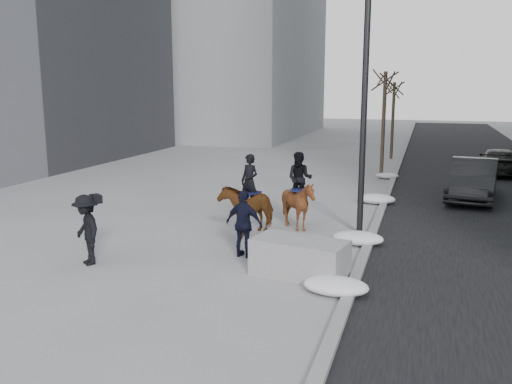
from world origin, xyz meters
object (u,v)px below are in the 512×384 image
(mounted_left, at_px, (248,204))
(car_near, at_px, (473,179))
(planter, at_px, (300,258))
(mounted_right, at_px, (299,199))

(mounted_left, bearing_deg, car_near, 47.24)
(car_near, xyz_separation_m, mounted_left, (-6.76, -7.31, 0.10))
(planter, xyz_separation_m, car_near, (4.47, 10.46, 0.35))
(mounted_left, distance_m, mounted_right, 1.60)
(planter, distance_m, mounted_left, 3.92)
(mounted_right, bearing_deg, planter, -76.55)
(car_near, distance_m, mounted_left, 9.96)
(car_near, distance_m, mounted_right, 8.41)
(planter, distance_m, mounted_right, 4.19)
(mounted_right, bearing_deg, car_near, 49.72)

